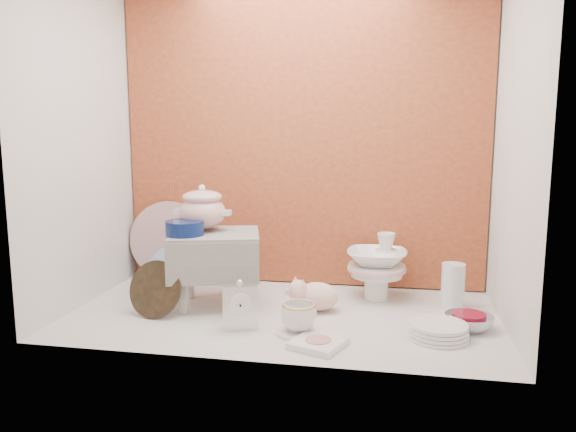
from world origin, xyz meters
name	(u,v)px	position (x,y,z in m)	size (l,w,h in m)	color
ground	(283,314)	(0.00, 0.00, 0.00)	(1.80, 1.80, 0.00)	silver
niche_shell	(290,93)	(0.00, 0.18, 0.93)	(1.86, 1.03, 1.53)	#AA582A
step_stool	(215,269)	(-0.32, 0.07, 0.16)	(0.39, 0.33, 0.33)	silver
soup_tureen	(202,207)	(-0.38, 0.11, 0.43)	(0.25, 0.25, 0.21)	white
cobalt_bowl	(185,228)	(-0.43, -0.01, 0.36)	(0.17, 0.17, 0.06)	#0A1A50
floral_platter	(169,240)	(-0.69, 0.44, 0.20)	(0.41, 0.05, 0.41)	silver
blue_white_vase	(169,261)	(-0.63, 0.31, 0.13)	(0.25, 0.25, 0.26)	silver
lacquer_tray	(155,289)	(-0.52, -0.12, 0.12)	(0.24, 0.10, 0.23)	black
mantel_clock	(240,305)	(-0.13, -0.21, 0.10)	(0.14, 0.05, 0.20)	silver
plush_pig	(318,296)	(0.14, 0.07, 0.07)	(0.23, 0.16, 0.14)	beige
teacup_saucer	(299,332)	(0.11, -0.21, 0.01)	(0.18, 0.18, 0.01)	white
gold_rim_teacup	(299,317)	(0.11, -0.21, 0.07)	(0.14, 0.14, 0.11)	white
lattice_dish	(318,343)	(0.20, -0.33, 0.01)	(0.17, 0.17, 0.02)	white
dinner_plate_stack	(438,331)	(0.63, -0.16, 0.03)	(0.23, 0.23, 0.06)	white
crystal_bowl	(469,322)	(0.76, -0.04, 0.03)	(0.19, 0.19, 0.06)	silver
clear_glass_vase	(453,286)	(0.72, 0.21, 0.10)	(0.10, 0.10, 0.20)	silver
porcelain_tower	(377,266)	(0.38, 0.29, 0.16)	(0.27, 0.27, 0.31)	white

